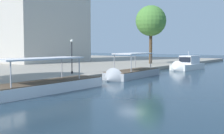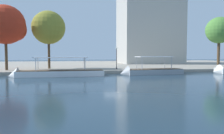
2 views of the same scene
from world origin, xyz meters
name	(u,v)px [view 2 (image 2 of 2)]	position (x,y,z in m)	size (l,w,h in m)	color
ground_plane	(113,78)	(0.00, 0.00, 0.00)	(220.00, 220.00, 0.00)	#1E3342
dock_promenade	(89,65)	(0.00, 35.01, 0.29)	(120.00, 55.00, 0.58)	gray
tour_boat_1	(55,74)	(-8.48, 4.67, 0.32)	(14.87, 3.08, 4.21)	white
tour_boat_2	(149,73)	(7.57, 4.97, 0.31)	(11.50, 3.60, 4.36)	#9EA3A8
lamp_post	(117,56)	(3.04, 10.84, 3.12)	(0.37, 0.37, 4.35)	black
tree_0	(219,30)	(27.60, 12.84, 9.06)	(6.03, 6.03, 11.48)	#4C3823
tree_1	(49,28)	(-10.15, 15.39, 8.90)	(6.81, 6.81, 11.84)	#4C3823
tree_2	(6,25)	(-17.59, 12.47, 9.04)	(7.20, 7.32, 12.02)	#4C3823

